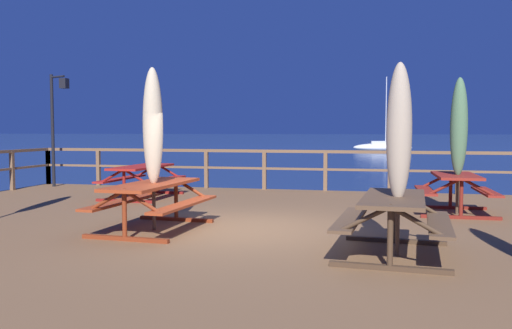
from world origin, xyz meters
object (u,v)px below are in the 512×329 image
Objects in this scene: patio_umbrella_short_front at (459,128)px; patio_umbrella_short_back at (153,127)px; sailboat_distant at (382,147)px; picnic_table_mid_centre at (456,186)px; picnic_table_mid_left at (394,212)px; patio_umbrella_tall_back_left at (399,133)px; lamp_post_hooked at (57,113)px; picnic_table_front_left at (153,195)px; picnic_table_mid_right at (142,174)px.

patio_umbrella_short_front is 5.74m from patio_umbrella_short_back.
picnic_table_mid_centre is at bearing -89.26° from sailboat_distant.
patio_umbrella_tall_back_left is at bearing -10.02° from picnic_table_mid_left.
lamp_post_hooked is (-10.34, 2.64, 1.56)m from picnic_table_mid_centre.
sailboat_distant is (0.68, 48.74, -1.67)m from patio_umbrella_tall_back_left.
picnic_table_mid_left is 0.63× the size of lamp_post_hooked.
picnic_table_mid_left is at bearing -109.86° from patio_umbrella_short_front.
patio_umbrella_short_front is at bearing 70.90° from patio_umbrella_tall_back_left.
sailboat_distant is (4.44, 47.81, -1.76)m from patio_umbrella_short_back.
sailboat_distant is (9.76, 42.34, -2.21)m from lamp_post_hooked.
patio_umbrella_tall_back_left is 0.32× the size of sailboat_distant.
patio_umbrella_short_front is at bearing -76.78° from picnic_table_mid_centre.
picnic_table_front_left is 7.76m from lamp_post_hooked.
sailboat_distant reaches higher than patio_umbrella_tall_back_left.
picnic_table_front_left is at bearing -151.64° from patio_umbrella_short_front.
picnic_table_mid_right is at bearing 117.42° from patio_umbrella_short_back.
patio_umbrella_short_front is (5.06, 2.73, 1.10)m from picnic_table_front_left.
picnic_table_mid_left is at bearing -109.22° from picnic_table_mid_centre.
picnic_table_mid_left is at bearing -39.62° from picnic_table_mid_right.
sailboat_distant reaches higher than patio_umbrella_short_back.
picnic_table_mid_left is at bearing -90.86° from sailboat_distant.
sailboat_distant reaches higher than patio_umbrella_short_front.
patio_umbrella_short_front is (0.02, -0.08, 1.12)m from picnic_table_mid_centre.
patio_umbrella_short_front is 0.34× the size of sailboat_distant.
picnic_table_mid_left is 0.26× the size of sailboat_distant.
picnic_table_mid_centre is at bearing 70.78° from picnic_table_mid_left.
lamp_post_hooked reaches higher than picnic_table_front_left.
patio_umbrella_short_back is (-5.02, -2.83, 1.12)m from picnic_table_mid_centre.
patio_umbrella_short_front reaches higher than picnic_table_mid_centre.
picnic_table_mid_centre is 0.21× the size of sailboat_distant.
picnic_table_front_left is 0.84× the size of patio_umbrella_short_back.
sailboat_distant is at bearing 84.66° from picnic_table_front_left.
picnic_table_front_left is at bearing -45.82° from lamp_post_hooked.
picnic_table_mid_left is at bearing -35.26° from lamp_post_hooked.
picnic_table_mid_left and picnic_table_front_left have the same top height.
picnic_table_mid_centre and picnic_table_mid_left have the same top height.
picnic_table_mid_left is at bearing 169.98° from patio_umbrella_tall_back_left.
patio_umbrella_short_back is at bearing -150.61° from picnic_table_mid_centre.
lamp_post_hooked is (-5.32, 5.47, 0.45)m from patio_umbrella_short_back.
picnic_table_mid_centre is 3.97m from picnic_table_mid_left.
picnic_table_mid_centre is 10.79m from lamp_post_hooked.
lamp_post_hooked reaches higher than patio_umbrella_short_back.
picnic_table_mid_right is 44.50m from sailboat_distant.
lamp_post_hooked is (-10.36, 2.72, 0.45)m from patio_umbrella_short_front.
picnic_table_mid_left is 48.74m from sailboat_distant.
picnic_table_front_left is at bearing -95.34° from sailboat_distant.
sailboat_distant reaches higher than picnic_table_mid_centre.
sailboat_distant is (0.73, 48.73, -0.66)m from picnic_table_mid_left.
lamp_post_hooked is (-3.37, 1.70, 1.55)m from picnic_table_mid_right.
picnic_table_front_left is (-3.74, 0.94, 0.01)m from picnic_table_mid_left.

